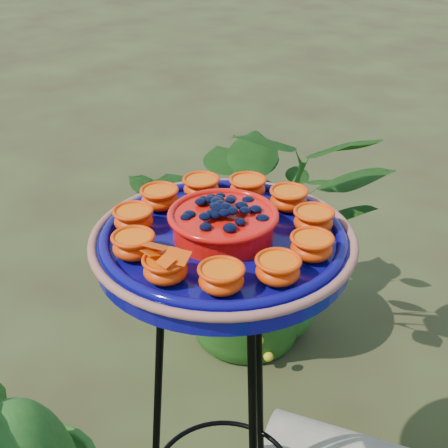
{
  "coord_description": "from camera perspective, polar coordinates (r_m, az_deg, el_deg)",
  "views": [
    {
      "loc": [
        0.59,
        -0.85,
        1.64
      ],
      "look_at": [
        -0.12,
        -0.07,
        1.05
      ],
      "focal_mm": 50.0,
      "sensor_mm": 36.0,
      "label": 1
    }
  ],
  "objects": [
    {
      "name": "feeder_dish",
      "position": [
        1.21,
        -0.08,
        -1.23
      ],
      "size": [
        0.55,
        0.55,
        0.12
      ],
      "rotation": [
        0.0,
        0.0,
        0.12
      ],
      "color": "#0A0862",
      "rests_on": "tripod_stand"
    },
    {
      "name": "shrub_back_left",
      "position": [
        2.33,
        3.28,
        -0.2
      ],
      "size": [
        1.18,
        1.16,
        0.99
      ],
      "primitive_type": "imported",
      "rotation": [
        0.0,
        0.0,
        0.66
      ],
      "color": "#224B14",
      "rests_on": "ground"
    },
    {
      "name": "tripod_stand",
      "position": [
        1.47,
        -0.07,
        -15.8
      ],
      "size": [
        0.39,
        0.4,
        0.98
      ],
      "rotation": [
        0.0,
        0.0,
        0.12
      ],
      "color": "black",
      "rests_on": "ground"
    }
  ]
}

